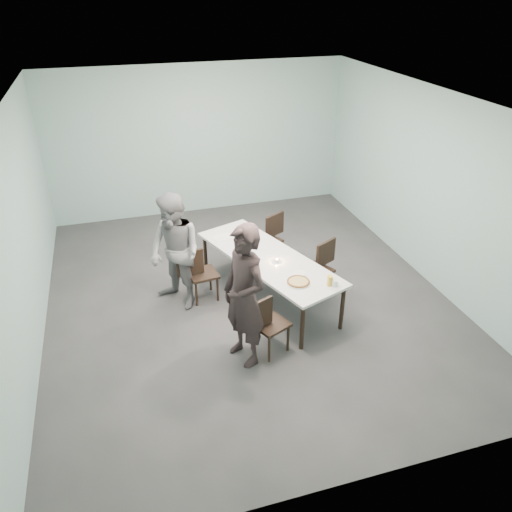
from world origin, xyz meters
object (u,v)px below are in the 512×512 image
object	(u,v)px
table	(268,260)
side_plate	(300,273)
diner_near	(245,297)
chair_near_right	(320,265)
tealight	(277,261)
chair_near_left	(266,322)
amber_tumbler	(241,239)
water_tumbler	(335,283)
pizza	(298,282)
diner_far	(175,253)
chair_far_right	(270,236)
beer_glass	(330,281)
chair_far_left	(198,271)

from	to	relation	value
table	side_plate	world-z (taller)	side_plate
diner_near	chair_near_right	bearing A→B (deg)	105.23
side_plate	tealight	bearing A→B (deg)	116.19
chair_near_left	diner_near	distance (m)	0.54
side_plate	amber_tumbler	bearing A→B (deg)	114.58
water_tumbler	amber_tumbler	xyz separation A→B (m)	(-0.88, 1.62, -0.01)
pizza	side_plate	bearing A→B (deg)	64.77
chair_near_right	water_tumbler	size ratio (longest dim) A/B	9.67
diner_far	pizza	size ratio (longest dim) A/B	5.24
diner_near	pizza	xyz separation A→B (m)	(0.87, 0.41, -0.19)
chair_near_right	water_tumbler	xyz separation A→B (m)	(-0.22, -0.97, 0.29)
chair_near_right	tealight	distance (m)	0.82
diner_far	chair_near_right	bearing A→B (deg)	49.72
chair_near_right	chair_far_right	bearing A→B (deg)	-96.69
chair_near_left	amber_tumbler	distance (m)	1.83
amber_tumbler	diner_far	bearing A→B (deg)	-162.84
chair_far_right	diner_far	xyz separation A→B (m)	(-1.74, -0.85, 0.39)
chair_near_left	chair_near_right	bearing A→B (deg)	18.17
chair_far_right	water_tumbler	size ratio (longest dim) A/B	9.67
chair_near_right	diner_far	world-z (taller)	diner_far
beer_glass	chair_near_left	bearing A→B (deg)	-167.45
chair_near_right	diner_near	distance (m)	1.99
diner_far	beer_glass	bearing A→B (deg)	24.59
diner_far	tealight	size ratio (longest dim) A/B	31.84
diner_near	pizza	distance (m)	0.99
pizza	tealight	xyz separation A→B (m)	(-0.10, 0.63, 0.00)
table	chair_far_right	size ratio (longest dim) A/B	3.16
chair_far_left	amber_tumbler	world-z (taller)	chair_far_left
beer_glass	amber_tumbler	distance (m)	1.78
chair_far_left	diner_far	bearing A→B (deg)	179.91
chair_near_right	pizza	bearing A→B (deg)	21.19
beer_glass	water_tumbler	bearing A→B (deg)	-28.90
chair_near_right	table	bearing A→B (deg)	-31.21
side_plate	amber_tumbler	distance (m)	1.30
chair_far_right	diner_far	size ratio (longest dim) A/B	0.49
table	chair_near_right	size ratio (longest dim) A/B	3.16
diner_near	amber_tumbler	size ratio (longest dim) A/B	24.04
chair_near_left	tealight	size ratio (longest dim) A/B	15.54
diner_near	side_plate	world-z (taller)	diner_near
diner_far	pizza	world-z (taller)	diner_far
water_tumbler	tealight	bearing A→B (deg)	122.63
pizza	tealight	size ratio (longest dim) A/B	6.07
chair_far_right	diner_near	bearing A→B (deg)	36.49
side_plate	water_tumbler	world-z (taller)	water_tumbler
chair_near_right	diner_near	bearing A→B (deg)	9.82
side_plate	beer_glass	xyz separation A→B (m)	(0.28, -0.40, 0.07)
side_plate	amber_tumbler	xyz separation A→B (m)	(-0.54, 1.18, 0.04)
chair_near_right	side_plate	world-z (taller)	chair_near_right
chair_far_right	side_plate	distance (m)	1.72
table	chair_far_left	distance (m)	1.09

